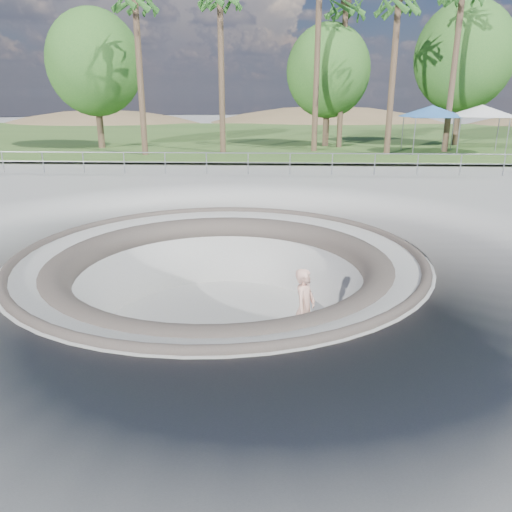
% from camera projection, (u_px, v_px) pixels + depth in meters
% --- Properties ---
extents(ground, '(180.00, 180.00, 0.00)m').
position_uv_depth(ground, '(220.00, 254.00, 12.63)').
color(ground, '#A3A29E').
rests_on(ground, ground).
extents(skate_bowl, '(14.00, 14.00, 4.10)m').
position_uv_depth(skate_bowl, '(221.00, 320.00, 13.20)').
color(skate_bowl, '#A3A29E').
rests_on(skate_bowl, ground).
extents(grass_strip, '(180.00, 36.00, 0.12)m').
position_uv_depth(grass_strip, '(263.00, 136.00, 44.84)').
color(grass_strip, '#395D25').
rests_on(grass_strip, ground).
extents(distant_hills, '(103.20, 45.00, 28.60)m').
position_uv_depth(distant_hills, '(295.00, 176.00, 68.93)').
color(distant_hills, brown).
rests_on(distant_hills, ground).
extents(safety_railing, '(25.00, 0.06, 1.03)m').
position_uv_depth(safety_railing, '(248.00, 163.00, 23.80)').
color(safety_railing, gray).
rests_on(safety_railing, ground).
extents(skateboard, '(0.87, 0.37, 0.09)m').
position_uv_depth(skateboard, '(303.00, 347.00, 11.77)').
color(skateboard, brown).
rests_on(skateboard, ground).
extents(skater, '(0.71, 0.84, 1.94)m').
position_uv_depth(skater, '(304.00, 309.00, 11.46)').
color(skater, '#ECAF98').
rests_on(skater, skateboard).
extents(canopy_white, '(5.68, 5.68, 2.92)m').
position_uv_depth(canopy_white, '(482.00, 111.00, 30.60)').
color(canopy_white, gray).
rests_on(canopy_white, ground).
extents(canopy_blue, '(5.71, 5.71, 2.88)m').
position_uv_depth(canopy_blue, '(432.00, 111.00, 31.01)').
color(canopy_blue, gray).
rests_on(canopy_blue, ground).
extents(palm_a, '(2.60, 2.60, 9.84)m').
position_uv_depth(palm_a, '(135.00, 4.00, 28.01)').
color(palm_a, brown).
rests_on(palm_a, ground).
extents(palm_b, '(2.60, 2.60, 10.20)m').
position_uv_depth(palm_b, '(220.00, 1.00, 29.21)').
color(palm_b, brown).
rests_on(palm_b, ground).
extents(palm_d, '(2.60, 2.60, 10.08)m').
position_uv_depth(palm_d, '(346.00, 12.00, 32.23)').
color(palm_d, brown).
rests_on(palm_d, ground).
extents(palm_e, '(2.60, 2.60, 9.72)m').
position_uv_depth(palm_e, '(398.00, 6.00, 28.25)').
color(palm_e, brown).
rests_on(palm_e, ground).
extents(bushy_tree_left, '(6.23, 5.67, 8.99)m').
position_uv_depth(bushy_tree_left, '(94.00, 63.00, 32.74)').
color(bushy_tree_left, brown).
rests_on(bushy_tree_left, ground).
extents(bushy_tree_mid, '(5.74, 5.22, 8.28)m').
position_uv_depth(bushy_tree_mid, '(328.00, 71.00, 34.27)').
color(bushy_tree_mid, brown).
rests_on(bushy_tree_mid, ground).
extents(bushy_tree_right, '(6.83, 6.21, 9.85)m').
position_uv_depth(bushy_tree_right, '(464.00, 57.00, 34.59)').
color(bushy_tree_right, brown).
rests_on(bushy_tree_right, ground).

